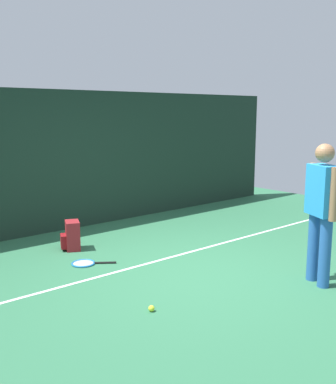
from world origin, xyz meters
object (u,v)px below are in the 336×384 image
tennis_player (322,206)px  tennis_racket (85,263)px  backpack (72,236)px  tennis_ball_near_player (324,267)px  tennis_ball_by_fence (151,308)px

tennis_player → tennis_racket: 3.19m
tennis_racket → backpack: size_ratio=1.36×
tennis_player → tennis_racket: bearing=61.7°
tennis_ball_near_player → tennis_ball_by_fence: bearing=169.6°
tennis_racket → tennis_ball_near_player: 3.22m
tennis_player → tennis_ball_by_fence: 2.34m
backpack → tennis_ball_by_fence: 2.52m
tennis_player → backpack: size_ratio=3.86×
backpack → tennis_racket: bearing=9.2°
tennis_racket → tennis_ball_by_fence: size_ratio=9.08×
tennis_player → tennis_ball_near_player: 1.09m
tennis_player → tennis_ball_by_fence: tennis_player is taller
backpack → tennis_ball_by_fence: bearing=14.2°
tennis_ball_by_fence → tennis_racket: bearing=82.5°
tennis_player → tennis_ball_near_player: size_ratio=25.76×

